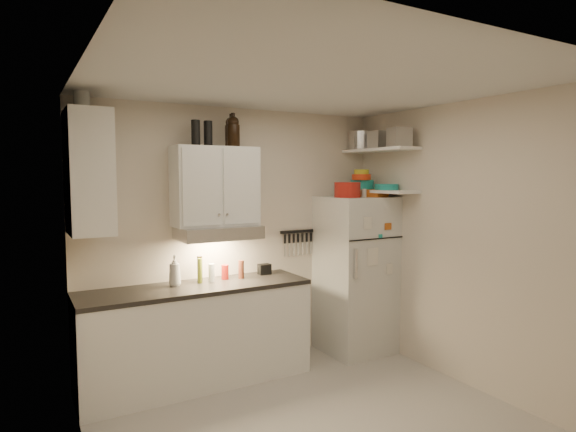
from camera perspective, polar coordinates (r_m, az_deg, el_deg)
floor at (r=4.06m, az=3.52°, el=-23.64°), size 3.20×3.00×0.02m
ceiling at (r=3.64m, az=3.74°, el=15.64°), size 3.20×3.00×0.02m
back_wall at (r=4.95m, az=-6.03°, el=-2.50°), size 3.20×0.02×2.60m
left_wall at (r=3.07m, az=-22.59°, el=-7.30°), size 0.02×3.00×2.60m
right_wall at (r=4.70m, az=20.29°, el=-3.15°), size 0.02×3.00×2.60m
base_cabinet at (r=4.66m, az=-10.75°, el=-13.87°), size 2.10×0.60×0.88m
countertop at (r=4.54m, az=-10.84°, el=-8.35°), size 2.10×0.62×0.04m
upper_cabinet at (r=4.63m, az=-8.62°, el=3.50°), size 0.80×0.33×0.75m
side_cabinet at (r=4.22m, az=-22.55°, el=4.77°), size 0.33×0.55×1.00m
range_hood at (r=4.60m, az=-8.27°, el=-1.94°), size 0.76×0.46×0.12m
fridge at (r=5.36m, az=8.00°, el=-6.84°), size 0.70×0.68×1.70m
shelf_hi at (r=5.28m, az=10.81°, el=7.69°), size 0.30×0.95×0.03m
shelf_lo at (r=5.27m, az=10.73°, el=2.91°), size 0.30×0.95×0.03m
knife_strip at (r=5.24m, az=1.11°, el=-1.85°), size 0.42×0.02×0.03m
dutch_oven at (r=5.05m, az=7.05°, el=3.10°), size 0.34×0.34×0.16m
book_stack at (r=5.23m, az=10.22°, el=2.67°), size 0.23×0.26×0.08m
spice_jar at (r=5.18m, az=9.00°, el=2.72°), size 0.06×0.06×0.09m
stock_pot at (r=5.55m, az=8.68°, el=8.78°), size 0.37×0.37×0.21m
tin_a at (r=5.26m, az=10.70°, el=8.87°), size 0.20×0.18×0.18m
tin_b at (r=5.00m, az=13.05°, el=9.09°), size 0.23×0.23×0.19m
bowl_teal at (r=5.42m, az=8.78°, el=3.69°), size 0.26×0.26×0.10m
bowl_orange at (r=5.35m, az=8.69°, el=4.58°), size 0.21×0.21×0.06m
bowl_yellow at (r=5.35m, az=8.70°, el=5.19°), size 0.16×0.16×0.05m
plates at (r=5.23m, az=11.59°, el=3.39°), size 0.27×0.27×0.06m
growler_a at (r=4.65m, az=-6.51°, el=9.96°), size 0.16×0.16×0.29m
growler_b at (r=4.71m, az=-6.72°, el=9.89°), size 0.14×0.14×0.29m
thermos_a at (r=4.57m, az=-9.46°, el=9.63°), size 0.10×0.10×0.23m
thermos_b at (r=4.51m, az=-10.89°, el=9.67°), size 0.10×0.10×0.23m
side_jar at (r=4.29m, az=-23.25°, el=12.55°), size 0.15×0.15×0.16m
soap_bottle at (r=4.53m, az=-13.29°, el=-6.13°), size 0.14×0.14×0.31m
pepper_mill at (r=4.76m, az=-5.57°, el=-6.33°), size 0.07×0.07×0.18m
oil_bottle at (r=4.61m, az=-10.41°, el=-6.40°), size 0.06×0.06×0.23m
vinegar_bottle at (r=4.67m, az=-10.41°, el=-6.18°), size 0.07×0.07×0.24m
clear_bottle at (r=4.64m, az=-9.05°, el=-6.68°), size 0.06×0.06×0.17m
red_jar at (r=4.75m, az=-7.48°, el=-6.60°), size 0.09×0.09×0.14m
caddy at (r=4.95m, az=-2.81°, el=-6.31°), size 0.12×0.09×0.10m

